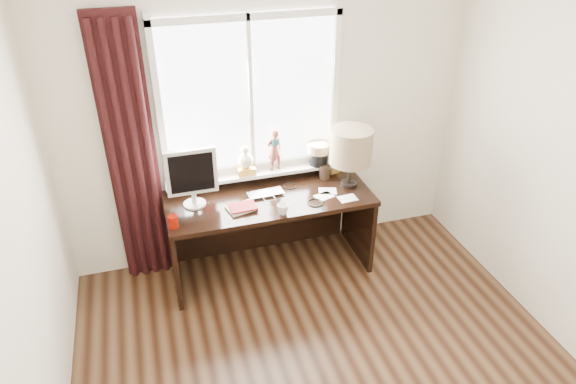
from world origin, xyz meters
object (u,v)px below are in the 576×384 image
object	(u,v)px
monitor	(192,174)
mug	(283,209)
laptop	(266,193)
table_lamp	(351,147)
desk	(267,215)
red_cup	(173,222)

from	to	relation	value
monitor	mug	bearing A→B (deg)	-27.20
laptop	table_lamp	distance (m)	0.80
monitor	table_lamp	distance (m)	1.31
desk	table_lamp	bearing A→B (deg)	-9.28
red_cup	desk	distance (m)	0.91
laptop	monitor	xyz separation A→B (m)	(-0.59, 0.01, 0.27)
table_lamp	red_cup	bearing A→B (deg)	-172.15
laptop	mug	distance (m)	0.32
desk	monitor	distance (m)	0.80
red_cup	table_lamp	world-z (taller)	table_lamp
laptop	desk	xyz separation A→B (m)	(0.02, 0.06, -0.26)
mug	red_cup	bearing A→B (deg)	176.07
mug	desk	distance (m)	0.48
red_cup	desk	bearing A→B (deg)	21.90
monitor	desk	bearing A→B (deg)	4.60
red_cup	mug	bearing A→B (deg)	-3.93
red_cup	desk	xyz separation A→B (m)	(0.80, 0.32, -0.29)
mug	red_cup	world-z (taller)	red_cup
laptop	table_lamp	bearing A→B (deg)	-7.93
laptop	mug	size ratio (longest dim) A/B	3.32
mug	monitor	distance (m)	0.76
laptop	desk	size ratio (longest dim) A/B	0.18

